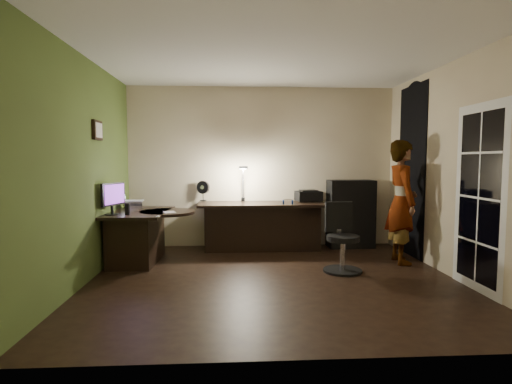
{
  "coord_description": "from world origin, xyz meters",
  "views": [
    {
      "loc": [
        -0.49,
        -4.8,
        1.47
      ],
      "look_at": [
        -0.15,
        1.05,
        1.0
      ],
      "focal_mm": 28.0,
      "sensor_mm": 36.0,
      "label": 1
    }
  ],
  "objects": [
    {
      "name": "phone",
      "position": [
        -1.43,
        0.77,
        0.74
      ],
      "size": [
        0.09,
        0.13,
        0.01
      ],
      "primitive_type": "cube",
      "rotation": [
        0.0,
        0.0,
        -0.29
      ],
      "color": "black",
      "rests_on": "desk_left"
    },
    {
      "name": "framed_picture",
      "position": [
        -2.22,
        0.45,
        1.85
      ],
      "size": [
        0.04,
        0.3,
        0.25
      ],
      "primitive_type": "cube",
      "color": "black",
      "rests_on": "wall_left"
    },
    {
      "name": "desk_right",
      "position": [
        -0.01,
        1.63,
        0.39
      ],
      "size": [
        2.07,
        0.73,
        0.77
      ],
      "primitive_type": "cube",
      "rotation": [
        0.0,
        0.0,
        -0.0
      ],
      "color": "black",
      "rests_on": "floor"
    },
    {
      "name": "wall_left",
      "position": [
        -2.25,
        0.0,
        1.35
      ],
      "size": [
        0.01,
        4.0,
        2.7
      ],
      "primitive_type": "cube",
      "color": "beige",
      "rests_on": "floor"
    },
    {
      "name": "speaker",
      "position": [
        -1.9,
        0.58,
        0.81
      ],
      "size": [
        0.07,
        0.07,
        0.16
      ],
      "primitive_type": "cylinder",
      "rotation": [
        0.0,
        0.0,
        -0.06
      ],
      "color": "black",
      "rests_on": "desk_left"
    },
    {
      "name": "notepad",
      "position": [
        -1.38,
        0.82,
        0.74
      ],
      "size": [
        0.21,
        0.25,
        0.01
      ],
      "primitive_type": "cube",
      "rotation": [
        0.0,
        0.0,
        0.31
      ],
      "color": "silver",
      "rests_on": "desk_left"
    },
    {
      "name": "wall_right",
      "position": [
        2.25,
        0.0,
        1.35
      ],
      "size": [
        0.01,
        4.0,
        2.7
      ],
      "primitive_type": "cube",
      "color": "beige",
      "rests_on": "floor"
    },
    {
      "name": "monitor",
      "position": [
        -2.12,
        0.62,
        0.89
      ],
      "size": [
        0.24,
        0.48,
        0.32
      ],
      "primitive_type": "cube",
      "rotation": [
        0.0,
        0.0,
        -0.33
      ],
      "color": "black",
      "rests_on": "desk_left"
    },
    {
      "name": "person",
      "position": [
        1.91,
        0.71,
        0.88
      ],
      "size": [
        0.45,
        0.65,
        1.75
      ],
      "primitive_type": "imported",
      "rotation": [
        0.0,
        0.0,
        1.51
      ],
      "color": "#D8A88C",
      "rests_on": "floor"
    },
    {
      "name": "office_chair",
      "position": [
        0.95,
        0.29,
        0.45
      ],
      "size": [
        0.52,
        0.52,
        0.91
      ],
      "primitive_type": "cube",
      "rotation": [
        0.0,
        0.0,
        0.03
      ],
      "color": "black",
      "rests_on": "floor"
    },
    {
      "name": "pen",
      "position": [
        -1.89,
        0.98,
        0.74
      ],
      "size": [
        0.01,
        0.14,
        0.01
      ],
      "primitive_type": "cube",
      "rotation": [
        0.0,
        0.0,
        -0.02
      ],
      "color": "black",
      "rests_on": "desk_left"
    },
    {
      "name": "ceiling",
      "position": [
        0.0,
        0.0,
        2.71
      ],
      "size": [
        4.5,
        4.0,
        0.01
      ],
      "primitive_type": "cube",
      "color": "silver",
      "rests_on": "floor"
    },
    {
      "name": "laptop",
      "position": [
        -2.03,
        1.39,
        0.95
      ],
      "size": [
        0.35,
        0.33,
        0.23
      ],
      "primitive_type": "cube",
      "rotation": [
        0.0,
        0.0,
        0.06
      ],
      "color": "silver",
      "rests_on": "laptop_stand"
    },
    {
      "name": "wall_front",
      "position": [
        0.0,
        -2.0,
        1.35
      ],
      "size": [
        4.5,
        0.01,
        2.7
      ],
      "primitive_type": "cube",
      "color": "beige",
      "rests_on": "floor"
    },
    {
      "name": "headphones",
      "position": [
        0.36,
        1.29,
        0.83
      ],
      "size": [
        0.18,
        0.09,
        0.08
      ],
      "primitive_type": "cube",
      "rotation": [
        0.0,
        0.0,
        -0.1
      ],
      "color": "navy",
      "rests_on": "desk_right"
    },
    {
      "name": "desk_lamp",
      "position": [
        -0.32,
        1.82,
        1.09
      ],
      "size": [
        0.25,
        0.32,
        0.61
      ],
      "primitive_type": "cube",
      "rotation": [
        0.0,
        0.0,
        0.41
      ],
      "color": "black",
      "rests_on": "desk_right"
    },
    {
      "name": "printer",
      "position": [
        0.78,
        1.8,
        0.88
      ],
      "size": [
        0.44,
        0.37,
        0.18
      ],
      "primitive_type": "cube",
      "rotation": [
        0.0,
        0.0,
        0.13
      ],
      "color": "black",
      "rests_on": "desk_right"
    },
    {
      "name": "wall_back",
      "position": [
        0.0,
        2.0,
        1.35
      ],
      "size": [
        4.5,
        0.01,
        2.7
      ],
      "primitive_type": "cube",
      "color": "beige",
      "rests_on": "floor"
    },
    {
      "name": "french_door",
      "position": [
        2.24,
        -0.55,
        1.05
      ],
      "size": [
        0.02,
        0.92,
        2.1
      ],
      "primitive_type": "cube",
      "color": "white",
      "rests_on": "floor"
    },
    {
      "name": "laptop_stand",
      "position": [
        -2.03,
        1.39,
        0.78
      ],
      "size": [
        0.31,
        0.29,
        0.1
      ],
      "primitive_type": "cube",
      "rotation": [
        0.0,
        0.0,
        0.44
      ],
      "color": "silver",
      "rests_on": "desk_left"
    },
    {
      "name": "cabinet",
      "position": [
        1.49,
        1.78,
        0.57
      ],
      "size": [
        0.76,
        0.4,
        1.13
      ],
      "primitive_type": "cube",
      "rotation": [
        0.0,
        0.0,
        0.02
      ],
      "color": "black",
      "rests_on": "floor"
    },
    {
      "name": "desk_fan",
      "position": [
        -0.99,
        1.91,
        0.96
      ],
      "size": [
        0.25,
        0.2,
        0.34
      ],
      "primitive_type": "cube",
      "rotation": [
        0.0,
        0.0,
        -0.43
      ],
      "color": "black",
      "rests_on": "desk_right"
    },
    {
      "name": "desk_left",
      "position": [
        -1.83,
        0.96,
        0.37
      ],
      "size": [
        0.83,
        1.31,
        0.74
      ],
      "primitive_type": "cube",
      "rotation": [
        0.0,
        0.0,
        -0.04
      ],
      "color": "black",
      "rests_on": "floor"
    },
    {
      "name": "mouse",
      "position": [
        -1.45,
        0.32,
        0.75
      ],
      "size": [
        0.06,
        0.08,
        0.03
      ],
      "primitive_type": "ellipsoid",
      "rotation": [
        0.0,
        0.0,
        0.05
      ],
      "color": "silver",
      "rests_on": "desk_left"
    },
    {
      "name": "arched_doorway",
      "position": [
        2.24,
        1.15,
        1.3
      ],
      "size": [
        0.01,
        0.9,
        2.6
      ],
      "primitive_type": "cube",
      "color": "black",
      "rests_on": "floor"
    },
    {
      "name": "green_wall_overlay",
      "position": [
        -2.24,
        0.0,
        1.35
      ],
      "size": [
        0.0,
        4.0,
        2.7
      ],
      "primitive_type": "cube",
      "color": "#4A6027",
      "rests_on": "floor"
    },
    {
      "name": "floor",
      "position": [
        0.0,
        0.0,
        -0.01
      ],
      "size": [
        4.5,
        4.0,
        0.01
      ],
      "primitive_type": "cube",
      "color": "black",
      "rests_on": "ground"
    }
  ]
}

